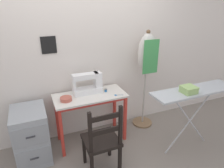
% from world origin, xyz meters
% --- Properties ---
extents(ground_plane, '(14.00, 14.00, 0.00)m').
position_xyz_m(ground_plane, '(0.00, 0.00, 0.00)').
color(ground_plane, gray).
extents(wall_back, '(10.00, 0.06, 2.55)m').
position_xyz_m(wall_back, '(-0.00, 0.52, 1.28)').
color(wall_back, silver).
rests_on(wall_back, ground_plane).
extents(sewing_table, '(0.98, 0.46, 0.73)m').
position_xyz_m(sewing_table, '(0.00, 0.22, 0.62)').
color(sewing_table, silver).
rests_on(sewing_table, ground_plane).
extents(sewing_machine, '(0.41, 0.16, 0.31)m').
position_xyz_m(sewing_machine, '(0.01, 0.30, 0.87)').
color(sewing_machine, white).
rests_on(sewing_machine, sewing_table).
extents(fabric_bowl, '(0.15, 0.15, 0.05)m').
position_xyz_m(fabric_bowl, '(-0.33, 0.19, 0.76)').
color(fabric_bowl, '#B25647').
rests_on(fabric_bowl, sewing_table).
extents(scissors, '(0.13, 0.07, 0.01)m').
position_xyz_m(scissors, '(0.34, 0.08, 0.73)').
color(scissors, silver).
rests_on(scissors, sewing_table).
extents(thread_spool_near_machine, '(0.04, 0.04, 0.04)m').
position_xyz_m(thread_spool_near_machine, '(0.24, 0.24, 0.75)').
color(thread_spool_near_machine, '#2875C1').
rests_on(thread_spool_near_machine, sewing_table).
extents(wooden_chair, '(0.40, 0.38, 0.91)m').
position_xyz_m(wooden_chair, '(-0.05, -0.38, 0.42)').
color(wooden_chair, black).
rests_on(wooden_chair, ground_plane).
extents(filing_cabinet, '(0.41, 0.54, 0.70)m').
position_xyz_m(filing_cabinet, '(-0.80, 0.17, 0.35)').
color(filing_cabinet, '#93999E').
rests_on(filing_cabinet, ground_plane).
extents(dress_form, '(0.32, 0.32, 1.54)m').
position_xyz_m(dress_form, '(0.91, 0.30, 1.10)').
color(dress_form, '#846647').
rests_on(dress_form, ground_plane).
extents(ironing_board, '(1.16, 0.31, 0.90)m').
position_xyz_m(ironing_board, '(1.17, -0.45, 0.84)').
color(ironing_board, '#ADB2B7').
rests_on(ironing_board, ground_plane).
extents(storage_box, '(0.17, 0.16, 0.08)m').
position_xyz_m(storage_box, '(1.03, -0.49, 0.93)').
color(storage_box, '#8EB266').
rests_on(storage_box, ironing_board).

